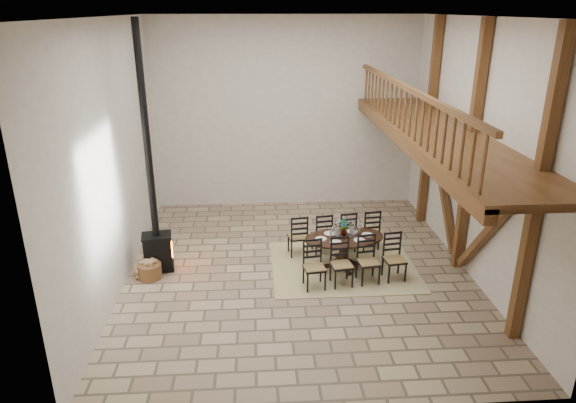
{
  "coord_description": "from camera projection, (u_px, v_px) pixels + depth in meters",
  "views": [
    {
      "loc": [
        -0.86,
        -9.48,
        5.14
      ],
      "look_at": [
        -0.19,
        0.4,
        1.4
      ],
      "focal_mm": 32.0,
      "sensor_mm": 36.0,
      "label": 1
    }
  ],
  "objects": [
    {
      "name": "room_shell",
      "position": [
        362.0,
        128.0,
        9.73
      ],
      "size": [
        7.02,
        8.02,
        5.01
      ],
      "color": "silver",
      "rests_on": "ground"
    },
    {
      "name": "dining_table",
      "position": [
        344.0,
        251.0,
        10.76
      ],
      "size": [
        2.29,
        2.11,
        1.07
      ],
      "rotation": [
        0.0,
        0.0,
        0.14
      ],
      "color": "black",
      "rests_on": "ground"
    },
    {
      "name": "log_stack",
      "position": [
        143.0,
        271.0,
        10.46
      ],
      "size": [
        0.39,
        0.4,
        0.21
      ],
      "rotation": [
        0.0,
        0.0,
        0.31
      ],
      "color": "#A2805A",
      "rests_on": "ground"
    },
    {
      "name": "ground",
      "position": [
        298.0,
        270.0,
        10.72
      ],
      "size": [
        8.0,
        8.0,
        0.0
      ],
      "primitive_type": "plane",
      "color": "tan",
      "rests_on": "ground"
    },
    {
      "name": "rug",
      "position": [
        343.0,
        266.0,
        10.88
      ],
      "size": [
        3.0,
        2.5,
        0.02
      ],
      "primitive_type": "cube",
      "color": "tan",
      "rests_on": "ground"
    },
    {
      "name": "wood_stove",
      "position": [
        155.0,
        219.0,
        10.38
      ],
      "size": [
        0.67,
        0.56,
        5.0
      ],
      "rotation": [
        0.0,
        0.0,
        0.16
      ],
      "color": "black",
      "rests_on": "ground"
    },
    {
      "name": "log_basket",
      "position": [
        150.0,
        270.0,
        10.37
      ],
      "size": [
        0.47,
        0.47,
        0.39
      ],
      "rotation": [
        0.0,
        0.0,
        -0.42
      ],
      "color": "brown",
      "rests_on": "ground"
    }
  ]
}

